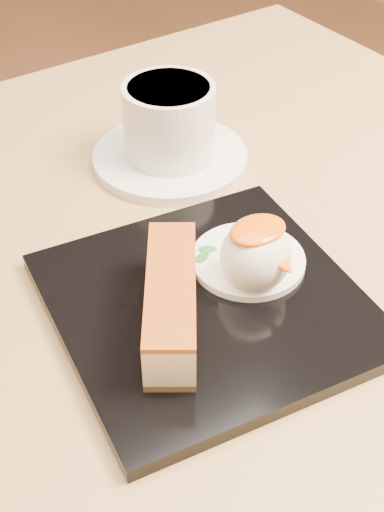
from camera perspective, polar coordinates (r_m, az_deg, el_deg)
table at (r=0.69m, az=1.47°, el=-10.48°), size 0.80×0.80×0.72m
dessert_plate at (r=0.54m, az=1.21°, el=-3.91°), size 0.25×0.25×0.01m
cheesecake at (r=0.50m, az=-1.69°, el=-3.65°), size 0.10×0.12×0.04m
cream_smear at (r=0.56m, az=4.50°, el=-0.33°), size 0.09×0.09×0.01m
ice_cream_scoop at (r=0.53m, az=5.10°, el=-0.00°), size 0.05×0.05×0.05m
mango_sauce at (r=0.52m, az=5.28°, el=2.09°), size 0.04×0.03×0.01m
mint_sprig at (r=0.56m, az=0.62°, el=0.19°), size 0.03×0.02×0.00m
saucer at (r=0.70m, az=-1.76°, el=7.90°), size 0.15×0.15×0.01m
coffee_cup at (r=0.68m, az=-1.72°, el=10.95°), size 0.11×0.09×0.07m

